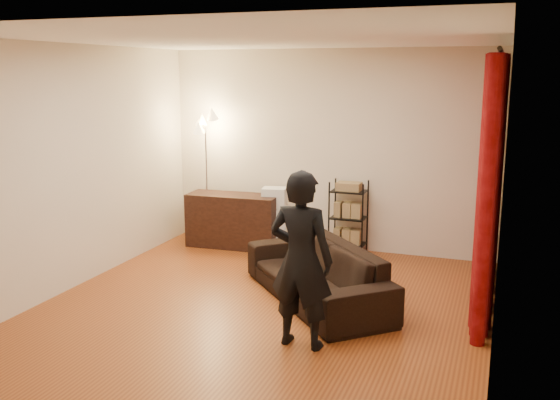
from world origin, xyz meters
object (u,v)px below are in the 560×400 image
at_px(sofa, 317,273).
at_px(floor_lamp, 207,179).
at_px(media_cabinet, 233,220).
at_px(storage_boxes, 274,218).
at_px(person, 301,260).
at_px(wire_shelf, 348,218).

relative_size(sofa, floor_lamp, 1.14).
relative_size(media_cabinet, floor_lamp, 0.69).
xyz_separation_m(media_cabinet, storage_boxes, (0.56, 0.12, 0.06)).
xyz_separation_m(person, media_cabinet, (-1.88, 2.74, -0.42)).
xyz_separation_m(sofa, person, (0.19, -1.12, 0.49)).
relative_size(sofa, person, 1.32).
xyz_separation_m(sofa, media_cabinet, (-1.70, 1.62, 0.06)).
relative_size(media_cabinet, storage_boxes, 1.49).
xyz_separation_m(media_cabinet, floor_lamp, (-0.46, 0.12, 0.55)).
relative_size(storage_boxes, floor_lamp, 0.46).
height_order(storage_boxes, floor_lamp, floor_lamp).
height_order(sofa, media_cabinet, media_cabinet).
relative_size(person, media_cabinet, 1.25).
height_order(sofa, wire_shelf, wire_shelf).
distance_m(storage_boxes, wire_shelf, 1.03).
relative_size(sofa, wire_shelf, 2.12).
distance_m(media_cabinet, storage_boxes, 0.58).
height_order(wire_shelf, floor_lamp, floor_lamp).
height_order(person, wire_shelf, person).
distance_m(sofa, person, 1.24).
bearing_deg(sofa, media_cabinet, -176.19).
relative_size(sofa, storage_boxes, 2.47).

